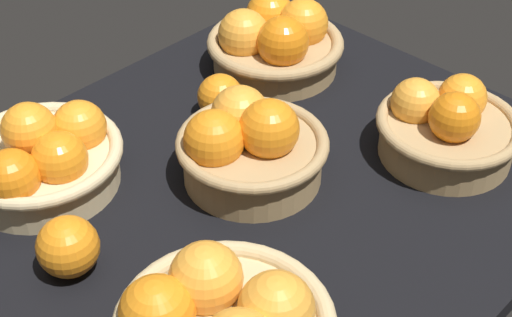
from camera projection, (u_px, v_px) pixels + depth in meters
market_tray at (258, 188)px, 105.89cm from camera, size 84.00×72.00×3.00cm
basket_far_right at (275, 42)px, 124.56cm from camera, size 22.36×22.36×11.47cm
basket_near_right at (446, 126)px, 106.94cm from camera, size 20.33×20.33×11.58cm
basket_center at (247, 146)px, 102.38cm from camera, size 20.65×20.65×12.50cm
basket_far_left at (42, 158)px, 101.15cm from camera, size 22.35×22.35×12.09cm
loose_orange_front_gap at (220, 97)px, 114.56cm from camera, size 6.96×6.96×6.96cm
loose_orange_back_gap at (68, 247)px, 89.65cm from camera, size 7.52×7.52×7.52cm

